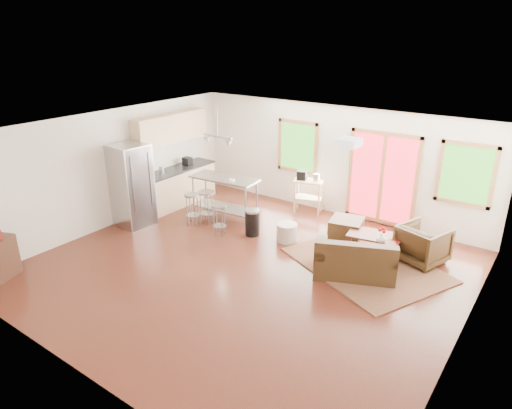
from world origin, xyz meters
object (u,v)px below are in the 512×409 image
Objects in this scene: loveseat at (355,261)px; ottoman at (346,229)px; coffee_table at (373,237)px; kitchen_cart at (308,185)px; island at (224,190)px; refrigerator at (132,185)px; rug at (366,265)px; armchair at (423,242)px.

loveseat reaches higher than ottoman.
kitchen_cart is at bearing 152.93° from coffee_table.
coffee_table is 3.57m from island.
coffee_table is 0.57× the size of refrigerator.
refrigerator is (-5.08, -0.74, 0.63)m from loveseat.
rug is at bearing -36.83° from kitchen_cart.
ottoman is 0.35× the size of refrigerator.
coffee_table is 5.35m from refrigerator.
ottoman is at bearing 133.29° from rug.
armchair is 0.44× the size of refrigerator.
coffee_table is 0.78m from ottoman.
island is (-3.53, -0.36, 0.36)m from coffee_table.
armchair is at bearing -16.84° from kitchen_cart.
loveseat is 1.97× the size of armchair.
island is at bearing -167.07° from ottoman.
rug is at bearing -3.80° from island.
kitchen_cart is at bearing 150.59° from ottoman.
refrigerator reaches higher than rug.
kitchen_cart reaches higher than armchair.
kitchen_cart is at bearing 49.93° from refrigerator.
refrigerator reaches higher than loveseat.
coffee_table is 1.01× the size of kitchen_cart.
loveseat is 1.09m from coffee_table.
loveseat is 2.48× the size of ottoman.
island is 1.58× the size of kitchen_cart.
kitchen_cart is at bearing 1.39° from armchair.
rug is 3.29× the size of armchair.
ottoman is 0.63× the size of kitchen_cart.
refrigerator reaches higher than coffee_table.
ottoman is 4.83m from refrigerator.
armchair is at bearing 32.51° from loveseat.
refrigerator is at bearing 164.74° from loveseat.
armchair is (0.80, 0.76, 0.40)m from rug.
coffee_table is 1.61× the size of ottoman.
kitchen_cart reaches higher than loveseat.
rug is at bearing 17.92° from refrigerator.
coffee_table is at bearing 5.77° from island.
kitchen_cart is (-1.42, 0.80, 0.50)m from ottoman.
armchair is 0.79× the size of kitchen_cart.
rug is 1.46× the size of refrigerator.
refrigerator is at bearing -134.94° from island.
armchair is 0.50× the size of island.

